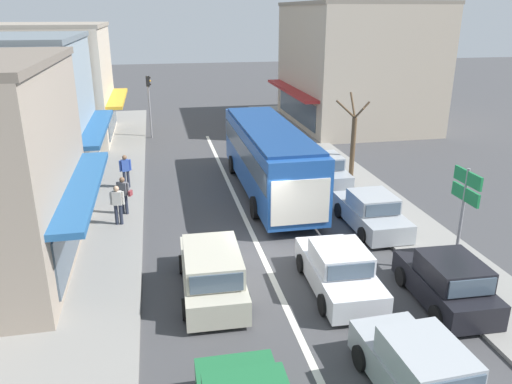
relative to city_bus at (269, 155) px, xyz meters
The scene contains 20 objects.
ground_plane 6.44m from the city_bus, 105.75° to the right, with size 140.00×140.00×0.00m, color #3F3F42.
lane_centre_line 3.17m from the city_bus, 130.93° to the right, with size 0.20×28.00×0.01m, color silver.
sidewalk_left 8.66m from the city_bus, behind, with size 5.20×44.00×0.14m, color gray.
kerb_right 4.88m from the city_bus, ahead, with size 2.80×44.00×0.12m, color gray.
shopfront_mid_block 12.58m from the city_bus, 161.96° to the left, with size 7.78×9.21×7.18m.
shopfront_far_end 17.63m from the city_bus, 132.55° to the left, with size 8.76×8.44×7.50m.
building_right_far 17.33m from the city_bus, 55.10° to the left, with size 10.07×11.81×8.85m.
city_bus is the anchor object (origin of this frame).
sedan_queue_far_back 9.15m from the city_bus, 88.88° to the right, with size 1.99×4.25×1.47m.
hatchback_queue_gap_filler 13.90m from the city_bus, 88.85° to the right, with size 1.93×3.76×1.54m.
wagon_behind_bus_mid 9.36m from the city_bus, 113.49° to the right, with size 2.02×4.54×1.58m.
parked_hatchback_kerb_front 10.94m from the city_bus, 73.92° to the right, with size 1.91×3.75×1.54m.
parked_sedan_kerb_second 5.87m from the city_bus, 57.34° to the right, with size 1.92×4.21×1.47m.
parked_sedan_kerb_third 3.44m from the city_bus, 17.02° to the left, with size 1.97×4.24×1.47m.
traffic_light_downstreet 13.49m from the city_bus, 113.86° to the left, with size 0.33×0.24×4.20m.
directional_road_sign 9.82m from the city_bus, 63.18° to the right, with size 0.10×1.40×3.60m.
street_tree_right 4.42m from the city_bus, ahead, with size 1.75×1.75×4.49m.
pedestrian_with_handbag_near 6.87m from the city_bus, 165.49° to the right, with size 0.65×0.41×1.63m.
pedestrian_browsing_midblock 6.93m from the city_bus, 165.77° to the left, with size 0.55×0.31×1.63m.
pedestrian_far_walker 7.39m from the city_bus, 157.58° to the right, with size 0.57×0.26×1.63m.
Camera 1 is at (-3.37, -16.04, 8.23)m, focal length 35.00 mm.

